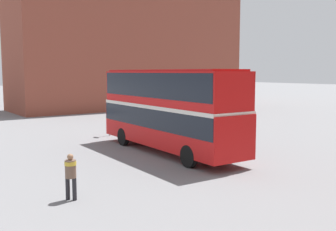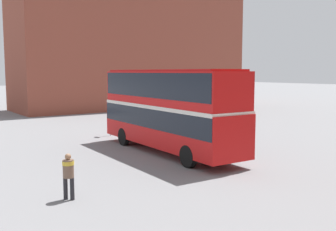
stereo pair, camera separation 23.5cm
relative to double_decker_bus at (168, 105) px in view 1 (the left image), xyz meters
name	(u,v)px [view 1 (the left image)]	position (x,y,z in m)	size (l,w,h in m)	color
ground_plane	(174,149)	(-0.63, 0.86, -2.69)	(240.00, 240.00, 0.00)	slate
building_row_left	(132,38)	(-26.66, 13.30, 6.16)	(9.38, 30.25, 17.67)	brown
double_decker_bus	(168,105)	(0.00, 0.00, 0.00)	(11.09, 2.93, 4.67)	red
pedestrian_foreground	(71,172)	(4.81, -7.67, -1.66)	(0.58, 0.58, 1.68)	#232328
parked_car_kerb_near	(179,119)	(-7.10, 6.14, -1.87)	(4.53, 2.68, 1.61)	maroon
no_entry_sign	(109,109)	(-7.17, -0.03, -0.80)	(0.68, 0.08, 2.79)	gray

